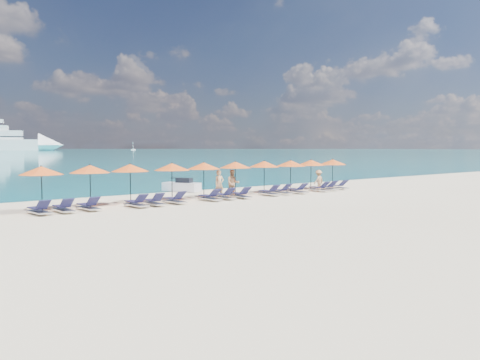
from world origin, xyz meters
TOP-DOWN VIEW (x-y plane):
  - ground at (0.00, 0.00)m, footprint 1400.00×1400.00m
  - sailboat_near at (124.04, 526.98)m, footprint 5.91×1.97m
  - sailboat_far at (220.17, 487.05)m, footprint 5.40×1.80m
  - jetski at (-0.00, 9.72)m, footprint 2.13×2.88m
  - beachgoer_a at (-0.38, 4.60)m, footprint 0.66×0.45m
  - beachgoer_b at (0.75, 4.70)m, footprint 0.97×0.81m
  - beachgoer_c at (8.29, 4.31)m, footprint 1.02×0.57m
  - umbrella_0 at (-10.78, 4.91)m, footprint 2.10×2.10m
  - umbrella_1 at (-8.31, 5.12)m, footprint 2.10×2.10m
  - umbrella_2 at (-6.05, 5.11)m, footprint 2.10×2.10m
  - umbrella_3 at (-3.56, 4.88)m, footprint 2.10×2.10m
  - umbrella_4 at (-1.31, 4.93)m, footprint 2.10×2.10m
  - umbrella_5 at (1.24, 5.07)m, footprint 2.10×2.10m
  - umbrella_6 at (3.67, 5.03)m, footprint 2.10×2.10m
  - umbrella_7 at (6.00, 4.86)m, footprint 2.10×2.10m
  - umbrella_8 at (8.31, 5.08)m, footprint 2.10×2.10m
  - umbrella_9 at (10.64, 5.02)m, footprint 2.10×2.10m
  - lounger_0 at (-11.20, 3.92)m, footprint 0.79×1.75m
  - lounger_1 at (-10.09, 3.91)m, footprint 0.66×1.72m
  - lounger_2 at (-8.87, 3.88)m, footprint 0.75×1.74m
  - lounger_3 at (-6.43, 3.61)m, footprint 0.73×1.74m
  - lounger_4 at (-5.43, 3.59)m, footprint 0.62×1.70m
  - lounger_5 at (-4.06, 3.71)m, footprint 0.71×1.73m
  - lounger_6 at (-1.72, 3.68)m, footprint 0.66×1.71m
  - lounger_7 at (-0.61, 3.79)m, footprint 0.66×1.71m
  - lounger_8 at (0.57, 3.65)m, footprint 0.76×1.75m
  - lounger_9 at (3.06, 3.81)m, footprint 0.70×1.73m
  - lounger_10 at (4.18, 3.89)m, footprint 0.72×1.74m
  - lounger_11 at (5.45, 3.63)m, footprint 0.68×1.72m
  - lounger_12 at (7.72, 3.68)m, footprint 0.66×1.71m
  - lounger_13 at (8.85, 3.90)m, footprint 0.74×1.74m
  - lounger_14 at (10.11, 3.99)m, footprint 0.71×1.73m

SIDE VIEW (x-z plane):
  - ground at x=0.00m, z-range 0.00..0.00m
  - lounger_0 at x=-11.20m, z-range -0.09..0.56m
  - lounger_1 at x=-10.09m, z-range -0.09..0.56m
  - lounger_2 at x=-8.87m, z-range -0.09..0.56m
  - lounger_3 at x=-6.43m, z-range -0.09..0.56m
  - lounger_4 at x=-5.43m, z-range -0.09..0.56m
  - lounger_5 at x=-4.06m, z-range -0.09..0.56m
  - lounger_6 at x=-1.72m, z-range -0.09..0.56m
  - lounger_7 at x=-0.61m, z-range -0.09..0.56m
  - lounger_8 at x=0.57m, z-range -0.09..0.56m
  - lounger_9 at x=3.06m, z-range -0.09..0.56m
  - lounger_10 at x=4.18m, z-range -0.09..0.56m
  - lounger_11 at x=5.45m, z-range -0.09..0.56m
  - lounger_12 at x=7.72m, z-range -0.09..0.56m
  - lounger_13 at x=8.85m, z-range -0.09..0.56m
  - lounger_14 at x=10.11m, z-range -0.09..0.56m
  - jetski at x=0.00m, z-range -0.09..0.88m
  - beachgoer_c at x=8.29m, z-range 0.00..1.50m
  - beachgoer_b at x=0.75m, z-range 0.00..1.73m
  - beachgoer_a at x=-0.38m, z-range 0.00..1.74m
  - sailboat_far at x=220.17m, z-range -3.93..5.96m
  - sailboat_near at x=124.04m, z-range -4.31..6.53m
  - umbrella_0 at x=-10.78m, z-range 0.88..3.16m
  - umbrella_1 at x=-8.31m, z-range 0.88..3.16m
  - umbrella_2 at x=-6.05m, z-range 0.88..3.16m
  - umbrella_3 at x=-3.56m, z-range 0.88..3.16m
  - umbrella_4 at x=-1.31m, z-range 0.88..3.16m
  - umbrella_5 at x=1.24m, z-range 0.88..3.16m
  - umbrella_6 at x=3.67m, z-range 0.88..3.16m
  - umbrella_7 at x=6.00m, z-range 0.88..3.16m
  - umbrella_8 at x=8.31m, z-range 0.88..3.16m
  - umbrella_9 at x=10.64m, z-range 0.88..3.16m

